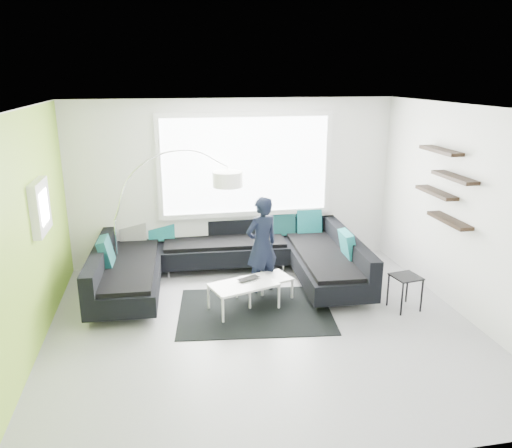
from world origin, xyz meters
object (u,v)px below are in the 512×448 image
Objects in this scene: coffee_table at (255,291)px; person at (262,245)px; sectional_sofa at (229,262)px; side_table at (405,292)px; laptop at (250,280)px; arc_lamp at (115,220)px.

person is at bearing 48.23° from coffee_table.
sectional_sofa is 2.64m from side_table.
coffee_table is 0.22m from laptop.
side_table is at bearing -12.89° from arc_lamp.
sectional_sofa is 1.84m from arc_lamp.
sectional_sofa is at bearing 150.64° from side_table.
laptop is at bearing -73.13° from sectional_sofa.
laptop is at bearing 166.61° from side_table.
arc_lamp is (-1.68, 0.32, 0.68)m from sectional_sofa.
arc_lamp is 5.52× the size of laptop.
laptop is (-0.26, -0.48, -0.34)m from person.
side_table is at bearing 129.37° from person.
arc_lamp reaches higher than side_table.
sectional_sofa is at bearing 78.72° from laptop.
side_table is 0.34× the size of person.
person reaches higher than sectional_sofa.
arc_lamp is at bearing -39.16° from person.
arc_lamp is 1.43× the size of person.
side_table reaches higher than coffee_table.
laptop is at bearing -162.23° from coffee_table.
sectional_sofa is at bearing -1.58° from arc_lamp.
coffee_table is 2.11m from side_table.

